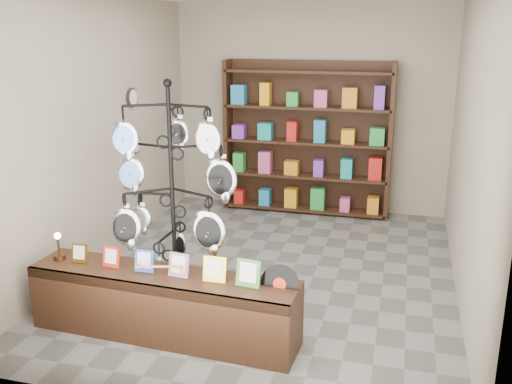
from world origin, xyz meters
The scene contains 6 objects.
ground centered at (0.00, 0.00, 0.00)m, with size 5.00×5.00×0.00m, color slate.
room_envelope centered at (0.00, 0.00, 1.85)m, with size 5.00×5.00×5.00m.
display_tree centered at (-0.56, -1.33, 1.30)m, with size 1.15×1.07×2.24m.
front_shelf centered at (-0.58, -1.56, 0.30)m, with size 2.44×0.62×0.85m.
back_shelving centered at (0.00, 2.30, 1.03)m, with size 2.42×0.36×2.20m.
wall_clocks centered at (-1.97, 0.80, 1.50)m, with size 0.03×0.24×0.84m.
Camera 1 is at (1.37, -5.74, 2.66)m, focal length 40.00 mm.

